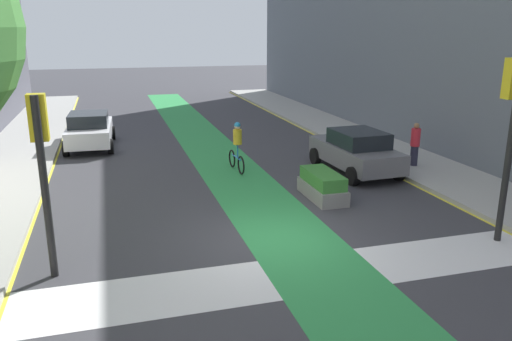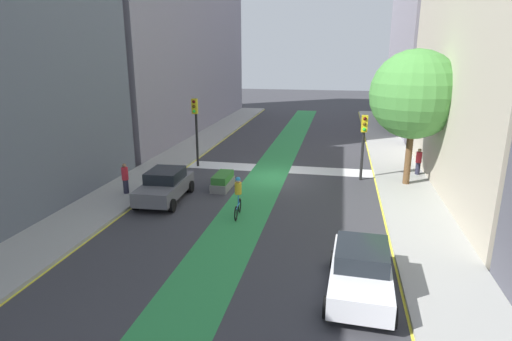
{
  "view_description": "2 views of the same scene",
  "coord_description": "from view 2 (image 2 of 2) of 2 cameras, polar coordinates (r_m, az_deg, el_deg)",
  "views": [
    {
      "loc": [
        -3.73,
        -11.25,
        5.12
      ],
      "look_at": [
        0.29,
        2.62,
        1.07
      ],
      "focal_mm": 35.67,
      "sensor_mm": 36.0,
      "label": 1
    },
    {
      "loc": [
        -3.75,
        24.14,
        7.38
      ],
      "look_at": [
        0.57,
        2.59,
        1.13
      ],
      "focal_mm": 29.63,
      "sensor_mm": 36.0,
      "label": 2
    }
  ],
  "objects": [
    {
      "name": "car_white_left_far",
      "position": [
        13.88,
        13.97,
        -12.94
      ],
      "size": [
        2.17,
        4.27,
        1.57
      ],
      "color": "silver",
      "rests_on": "ground_plane"
    },
    {
      "name": "ground_plane",
      "position": [
        25.52,
        2.41,
        -0.95
      ],
      "size": [
        120.0,
        120.0,
        0.0
      ],
      "primitive_type": "plane",
      "color": "#38383D"
    },
    {
      "name": "crosswalk_band",
      "position": [
        27.42,
        3.06,
        0.24
      ],
      "size": [
        12.0,
        1.8,
        0.01
      ],
      "primitive_type": "cube",
      "color": "silver",
      "rests_on": "ground_plane"
    },
    {
      "name": "curb_stripe_left",
      "position": [
        25.34,
        15.93,
        -1.68
      ],
      "size": [
        0.16,
        60.0,
        0.01
      ],
      "primitive_type": "cube",
      "color": "yellow",
      "rests_on": "ground_plane"
    },
    {
      "name": "car_grey_right_far",
      "position": [
        21.92,
        -12.21,
        -1.96
      ],
      "size": [
        2.18,
        4.28,
        1.57
      ],
      "color": "slate",
      "rests_on": "ground_plane"
    },
    {
      "name": "traffic_signal_near_right",
      "position": [
        27.55,
        -8.15,
        6.82
      ],
      "size": [
        0.35,
        0.52,
        4.46
      ],
      "color": "black",
      "rests_on": "ground_plane"
    },
    {
      "name": "buildings_right_row",
      "position": [
        32.24,
        -22.48,
        18.34
      ],
      "size": [
        9.91,
        59.43,
        22.33
      ],
      "color": "gray",
      "rests_on": "ground_plane"
    },
    {
      "name": "sidewalk_right",
      "position": [
        27.62,
        -13.14,
        0.11
      ],
      "size": [
        3.0,
        60.0,
        0.15
      ],
      "primitive_type": "cube",
      "color": "#9E9E99",
      "rests_on": "ground_plane"
    },
    {
      "name": "curb_stripe_right",
      "position": [
        27.06,
        -10.24,
        -0.2
      ],
      "size": [
        0.16,
        60.0,
        0.01
      ],
      "primitive_type": "cube",
      "color": "yellow",
      "rests_on": "ground_plane"
    },
    {
      "name": "traffic_signal_near_left",
      "position": [
        25.06,
        14.33,
        4.67
      ],
      "size": [
        0.35,
        0.52,
        3.87
      ],
      "color": "black",
      "rests_on": "ground_plane"
    },
    {
      "name": "sidewalk_left",
      "position": [
        25.5,
        19.3,
        -1.7
      ],
      "size": [
        3.0,
        60.0,
        0.15
      ],
      "primitive_type": "cube",
      "color": "#9E9E99",
      "rests_on": "ground_plane"
    },
    {
      "name": "bike_lane_paint",
      "position": [
        25.59,
        1.42,
        -0.88
      ],
      "size": [
        2.4,
        60.0,
        0.01
      ],
      "primitive_type": "cube",
      "color": "#2D8C47",
      "rests_on": "ground_plane"
    },
    {
      "name": "median_planter",
      "position": [
        23.45,
        -4.51,
        -1.49
      ],
      "size": [
        0.89,
        2.09,
        0.85
      ],
      "color": "slate",
      "rests_on": "ground_plane"
    },
    {
      "name": "cyclist_in_lane",
      "position": [
        19.4,
        -2.45,
        -3.44
      ],
      "size": [
        0.32,
        1.73,
        1.86
      ],
      "color": "black",
      "rests_on": "ground_plane"
    },
    {
      "name": "pedestrian_sidewalk_right_a",
      "position": [
        23.07,
        -17.24,
        -1.0
      ],
      "size": [
        0.34,
        0.34,
        1.61
      ],
      "color": "#262638",
      "rests_on": "sidewalk_right"
    },
    {
      "name": "pedestrian_sidewalk_left_a",
      "position": [
        27.26,
        21.09,
        1.17
      ],
      "size": [
        0.34,
        0.34,
        1.6
      ],
      "color": "#262638",
      "rests_on": "sidewalk_left"
    },
    {
      "name": "street_tree_near",
      "position": [
        24.4,
        20.64,
        9.56
      ],
      "size": [
        4.75,
        4.75,
        7.36
      ],
      "color": "brown",
      "rests_on": "sidewalk_left"
    }
  ]
}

